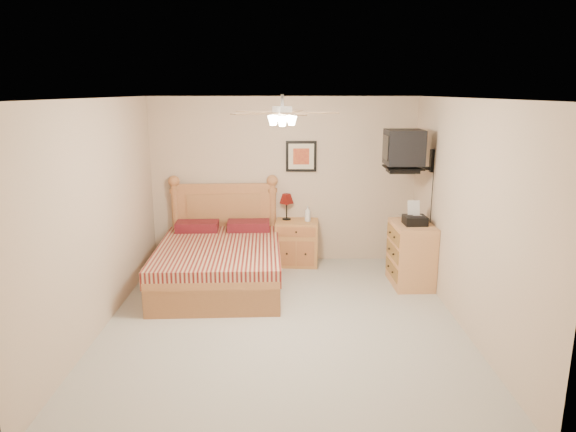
{
  "coord_description": "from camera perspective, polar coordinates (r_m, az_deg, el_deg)",
  "views": [
    {
      "loc": [
        0.02,
        -5.44,
        2.57
      ],
      "look_at": [
        0.06,
        0.9,
        1.02
      ],
      "focal_mm": 32.0,
      "sensor_mm": 36.0,
      "label": 1
    }
  ],
  "objects": [
    {
      "name": "wall_back",
      "position": [
        7.8,
        -0.54,
        3.97
      ],
      "size": [
        4.0,
        0.04,
        2.5
      ],
      "primitive_type": "cube",
      "color": "#C9AF94",
      "rests_on": "ground"
    },
    {
      "name": "wall_left",
      "position": [
        5.95,
        -20.23,
        0.03
      ],
      "size": [
        0.04,
        4.5,
        2.5
      ],
      "primitive_type": "cube",
      "color": "#C9AF94",
      "rests_on": "ground"
    },
    {
      "name": "framed_picture",
      "position": [
        7.73,
        1.47,
        6.65
      ],
      "size": [
        0.46,
        0.04,
        0.46
      ],
      "primitive_type": "cube",
      "color": "black",
      "rests_on": "wall_back"
    },
    {
      "name": "ceiling",
      "position": [
        5.44,
        -0.64,
        12.96
      ],
      "size": [
        4.0,
        4.5,
        0.04
      ],
      "primitive_type": "cube",
      "color": "white",
      "rests_on": "ground"
    },
    {
      "name": "nightstand",
      "position": [
        7.77,
        1.0,
        -2.97
      ],
      "size": [
        0.66,
        0.51,
        0.68
      ],
      "primitive_type": "cube",
      "rotation": [
        0.0,
        0.0,
        -0.07
      ],
      "color": "#C0723D",
      "rests_on": "ground"
    },
    {
      "name": "wall_front",
      "position": [
        3.45,
        -0.75,
        -8.8
      ],
      "size": [
        4.0,
        0.04,
        2.5
      ],
      "primitive_type": "cube",
      "color": "#C9AF94",
      "rests_on": "ground"
    },
    {
      "name": "floor",
      "position": [
        6.02,
        -0.57,
        -11.59
      ],
      "size": [
        4.5,
        4.5,
        0.0
      ],
      "primitive_type": "plane",
      "color": "#A8A498",
      "rests_on": "ground"
    },
    {
      "name": "wall_right",
      "position": [
        5.94,
        19.09,
        0.08
      ],
      "size": [
        0.04,
        4.5,
        2.5
      ],
      "primitive_type": "cube",
      "color": "#C9AF94",
      "rests_on": "ground"
    },
    {
      "name": "fax_machine",
      "position": [
        6.94,
        13.97,
        0.29
      ],
      "size": [
        0.3,
        0.31,
        0.31
      ],
      "primitive_type": null,
      "rotation": [
        0.0,
        0.0,
        0.03
      ],
      "color": "black",
      "rests_on": "dresser"
    },
    {
      "name": "wall_tv",
      "position": [
        7.04,
        13.94,
        7.11
      ],
      "size": [
        0.56,
        0.46,
        0.58
      ],
      "primitive_type": null,
      "color": "black",
      "rests_on": "wall_right"
    },
    {
      "name": "bed",
      "position": [
        6.89,
        -7.74,
        -2.4
      ],
      "size": [
        1.66,
        2.14,
        1.35
      ],
      "primitive_type": null,
      "rotation": [
        0.0,
        0.0,
        0.04
      ],
      "color": "#A8673F",
      "rests_on": "ground"
    },
    {
      "name": "lotion_bottle",
      "position": [
        7.64,
        2.2,
        0.26
      ],
      "size": [
        0.12,
        0.12,
        0.24
      ],
      "primitive_type": "imported",
      "rotation": [
        0.0,
        0.0,
        -0.4
      ],
      "color": "white",
      "rests_on": "nightstand"
    },
    {
      "name": "dresser",
      "position": [
        7.13,
        13.52,
        -4.16
      ],
      "size": [
        0.53,
        0.74,
        0.86
      ],
      "primitive_type": "cube",
      "rotation": [
        0.0,
        0.0,
        0.03
      ],
      "color": "tan",
      "rests_on": "ground"
    },
    {
      "name": "magazine_upper",
      "position": [
        7.2,
        12.83,
        -0.13
      ],
      "size": [
        0.31,
        0.33,
        0.02
      ],
      "primitive_type": "imported",
      "rotation": [
        0.0,
        0.0,
        0.51
      ],
      "color": "tan",
      "rests_on": "magazine_lower"
    },
    {
      "name": "magazine_lower",
      "position": [
        7.21,
        12.89,
        -0.29
      ],
      "size": [
        0.19,
        0.25,
        0.02
      ],
      "primitive_type": "imported",
      "rotation": [
        0.0,
        0.0,
        -0.02
      ],
      "color": "tan",
      "rests_on": "dresser"
    },
    {
      "name": "table_lamp",
      "position": [
        7.72,
        -0.16,
        1.05
      ],
      "size": [
        0.22,
        0.22,
        0.4
      ],
      "primitive_type": null,
      "rotation": [
        0.0,
        0.0,
        -0.0
      ],
      "color": "#5A0F0B",
      "rests_on": "nightstand"
    },
    {
      "name": "ceiling_fan",
      "position": [
        5.24,
        -0.64,
        11.4
      ],
      "size": [
        1.14,
        1.14,
        0.28
      ],
      "primitive_type": null,
      "color": "white",
      "rests_on": "ceiling"
    }
  ]
}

